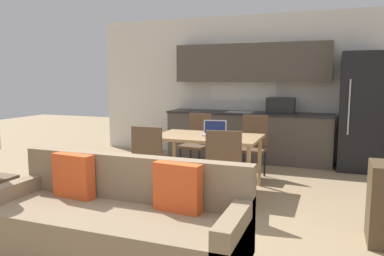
{
  "coord_description": "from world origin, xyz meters",
  "views": [
    {
      "loc": [
        1.45,
        -2.5,
        1.52
      ],
      "look_at": [
        -0.06,
        1.5,
        0.95
      ],
      "focal_mm": 35.0,
      "sensor_mm": 36.0,
      "label": 1
    }
  ],
  "objects_px": {
    "dining_table": "(207,140)",
    "couch": "(117,220)",
    "dining_chair_near_right": "(225,167)",
    "laptop": "(215,131)",
    "refrigerator": "(361,112)",
    "dining_chair_near_left": "(151,161)",
    "dining_chair_far_left": "(197,140)",
    "dining_chair_far_right": "(253,144)"
  },
  "relations": [
    {
      "from": "dining_chair_near_left",
      "to": "dining_chair_near_right",
      "type": "relative_size",
      "value": 1.0
    },
    {
      "from": "couch",
      "to": "laptop",
      "type": "relative_size",
      "value": 5.98
    },
    {
      "from": "dining_table",
      "to": "couch",
      "type": "relative_size",
      "value": 0.65
    },
    {
      "from": "couch",
      "to": "laptop",
      "type": "xyz_separation_m",
      "value": [
        0.12,
        2.34,
        0.45
      ]
    },
    {
      "from": "dining_table",
      "to": "dining_chair_near_right",
      "type": "xyz_separation_m",
      "value": [
        0.47,
        -0.79,
        -0.16
      ]
    },
    {
      "from": "couch",
      "to": "dining_chair_near_left",
      "type": "relative_size",
      "value": 2.32
    },
    {
      "from": "dining_table",
      "to": "dining_chair_far_right",
      "type": "xyz_separation_m",
      "value": [
        0.46,
        0.84,
        -0.16
      ]
    },
    {
      "from": "refrigerator",
      "to": "dining_chair_near_right",
      "type": "bearing_deg",
      "value": -120.19
    },
    {
      "from": "dining_chair_near_left",
      "to": "laptop",
      "type": "height_order",
      "value": "dining_chair_near_left"
    },
    {
      "from": "refrigerator",
      "to": "couch",
      "type": "bearing_deg",
      "value": -116.84
    },
    {
      "from": "refrigerator",
      "to": "laptop",
      "type": "xyz_separation_m",
      "value": [
        -1.97,
        -1.79,
        -0.18
      ]
    },
    {
      "from": "dining_chair_near_right",
      "to": "laptop",
      "type": "bearing_deg",
      "value": -73.81
    },
    {
      "from": "couch",
      "to": "dining_chair_far_right",
      "type": "distance_m",
      "value": 3.11
    },
    {
      "from": "dining_table",
      "to": "dining_chair_near_right",
      "type": "bearing_deg",
      "value": -59.13
    },
    {
      "from": "dining_chair_far_left",
      "to": "laptop",
      "type": "xyz_separation_m",
      "value": [
        0.52,
        -0.7,
        0.27
      ]
    },
    {
      "from": "dining_chair_far_right",
      "to": "refrigerator",
      "type": "bearing_deg",
      "value": 37.81
    },
    {
      "from": "refrigerator",
      "to": "dining_chair_far_right",
      "type": "relative_size",
      "value": 2.05
    },
    {
      "from": "laptop",
      "to": "dining_table",
      "type": "bearing_deg",
      "value": -133.88
    },
    {
      "from": "refrigerator",
      "to": "dining_table",
      "type": "bearing_deg",
      "value": -136.88
    },
    {
      "from": "dining_chair_near_left",
      "to": "dining_chair_far_right",
      "type": "bearing_deg",
      "value": -118.71
    },
    {
      "from": "dining_chair_far_left",
      "to": "laptop",
      "type": "relative_size",
      "value": 2.58
    },
    {
      "from": "refrigerator",
      "to": "dining_chair_near_left",
      "type": "distance_m",
      "value": 3.7
    },
    {
      "from": "dining_table",
      "to": "couch",
      "type": "height_order",
      "value": "couch"
    },
    {
      "from": "dining_table",
      "to": "couch",
      "type": "xyz_separation_m",
      "value": [
        -0.05,
        -2.23,
        -0.33
      ]
    },
    {
      "from": "refrigerator",
      "to": "laptop",
      "type": "relative_size",
      "value": 5.27
    },
    {
      "from": "refrigerator",
      "to": "dining_chair_far_left",
      "type": "relative_size",
      "value": 2.05
    },
    {
      "from": "dining_chair_near_left",
      "to": "dining_chair_near_right",
      "type": "distance_m",
      "value": 0.93
    },
    {
      "from": "couch",
      "to": "refrigerator",
      "type": "bearing_deg",
      "value": 63.16
    },
    {
      "from": "couch",
      "to": "dining_chair_near_left",
      "type": "height_order",
      "value": "dining_chair_near_left"
    },
    {
      "from": "dining_chair_near_right",
      "to": "dining_chair_far_right",
      "type": "height_order",
      "value": "same"
    },
    {
      "from": "dining_chair_far_right",
      "to": "laptop",
      "type": "relative_size",
      "value": 2.58
    },
    {
      "from": "dining_table",
      "to": "laptop",
      "type": "relative_size",
      "value": 3.89
    },
    {
      "from": "laptop",
      "to": "refrigerator",
      "type": "bearing_deg",
      "value": 29.44
    },
    {
      "from": "dining_table",
      "to": "dining_chair_far_left",
      "type": "height_order",
      "value": "dining_chair_far_left"
    },
    {
      "from": "dining_chair_near_left",
      "to": "dining_table",
      "type": "bearing_deg",
      "value": -119.35
    },
    {
      "from": "couch",
      "to": "dining_chair_near_left",
      "type": "distance_m",
      "value": 1.5
    },
    {
      "from": "refrigerator",
      "to": "dining_chair_near_left",
      "type": "height_order",
      "value": "refrigerator"
    },
    {
      "from": "dining_chair_near_right",
      "to": "dining_table",
      "type": "bearing_deg",
      "value": -66.99
    },
    {
      "from": "dining_table",
      "to": "couch",
      "type": "bearing_deg",
      "value": -91.4
    },
    {
      "from": "dining_table",
      "to": "couch",
      "type": "distance_m",
      "value": 2.25
    },
    {
      "from": "refrigerator",
      "to": "couch",
      "type": "xyz_separation_m",
      "value": [
        -2.09,
        -4.13,
        -0.63
      ]
    },
    {
      "from": "dining_chair_near_right",
      "to": "laptop",
      "type": "relative_size",
      "value": 2.58
    }
  ]
}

